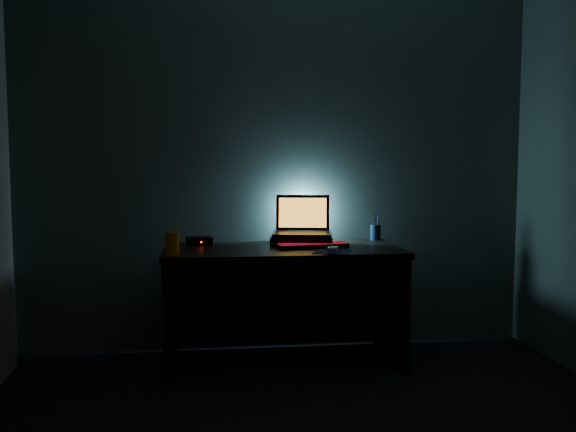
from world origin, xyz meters
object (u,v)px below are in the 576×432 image
object	(u,v)px
mouse	(333,249)
juice_glass	(172,244)
laptop	(302,225)
keyboard	(312,245)
router	(199,241)
pen_cup	(375,232)

from	to	relation	value
mouse	juice_glass	distance (m)	0.95
laptop	keyboard	xyz separation A→B (m)	(0.03, -0.22, -0.11)
laptop	mouse	size ratio (longest dim) A/B	4.50
laptop	juice_glass	xyz separation A→B (m)	(-0.83, -0.43, -0.05)
router	laptop	bearing A→B (deg)	-11.92
keyboard	pen_cup	world-z (taller)	pen_cup
pen_cup	juice_glass	distance (m)	1.46
mouse	router	xyz separation A→B (m)	(-0.80, 0.44, 0.01)
laptop	juice_glass	size ratio (longest dim) A/B	3.09
keyboard	mouse	size ratio (longest dim) A/B	4.99
laptop	juice_glass	bearing A→B (deg)	-141.89
mouse	juice_glass	size ratio (longest dim) A/B	0.69
laptop	keyboard	size ratio (longest dim) A/B	0.90
juice_glass	laptop	bearing A→B (deg)	27.55
pen_cup	router	distance (m)	1.21
laptop	juice_glass	world-z (taller)	laptop
keyboard	router	xyz separation A→B (m)	(-0.71, 0.22, 0.01)
pen_cup	juice_glass	size ratio (longest dim) A/B	0.78
mouse	router	distance (m)	0.91
keyboard	router	bearing A→B (deg)	154.97
laptop	keyboard	bearing A→B (deg)	-71.90
juice_glass	pen_cup	bearing A→B (deg)	21.62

